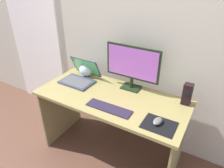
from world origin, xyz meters
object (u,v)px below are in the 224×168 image
laptop (80,77)px  mouse (158,121)px  monitor (132,65)px  fishbowl (86,70)px  speaker_right (187,94)px  keyboard_external (109,108)px

laptop → mouse: size_ratio=3.37×
monitor → fishbowl: (-0.54, -0.00, -0.17)m
laptop → mouse: 0.96m
monitor → speaker_right: bearing=-0.6°
keyboard_external → monitor: bearing=87.4°
speaker_right → mouse: (-0.12, -0.37, -0.08)m
keyboard_external → speaker_right: bearing=35.9°
laptop → monitor: bearing=13.8°
laptop → fishbowl: size_ratio=2.28×
speaker_right → fishbowl: size_ratio=1.30×
monitor → laptop: bearing=-166.2°
fishbowl → mouse: (0.94, -0.38, -0.05)m
laptop → fishbowl: (-0.01, 0.13, 0.03)m
monitor → mouse: 0.59m
monitor → laptop: (-0.52, -0.13, -0.20)m
speaker_right → monitor: bearing=179.4°
laptop → keyboard_external: (0.51, -0.27, -0.04)m
laptop → keyboard_external: laptop is taller
mouse → laptop: bearing=172.7°
monitor → fishbowl: bearing=-179.8°
speaker_right → fishbowl: speaker_right is taller
fishbowl → keyboard_external: fishbowl is taller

